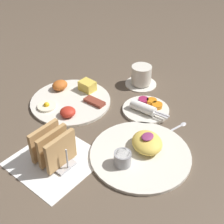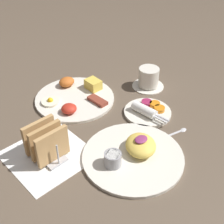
{
  "view_description": "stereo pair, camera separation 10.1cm",
  "coord_description": "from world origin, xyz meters",
  "px_view_note": "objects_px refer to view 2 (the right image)",
  "views": [
    {
      "loc": [
        -0.58,
        -0.47,
        0.64
      ],
      "look_at": [
        0.05,
        0.04,
        0.03
      ],
      "focal_mm": 50.0,
      "sensor_mm": 36.0,
      "label": 1
    },
    {
      "loc": [
        -0.51,
        -0.55,
        0.64
      ],
      "look_at": [
        0.05,
        0.04,
        0.03
      ],
      "focal_mm": 50.0,
      "sensor_mm": 36.0,
      "label": 2
    }
  ],
  "objects_px": {
    "plate_condiments": "(148,111)",
    "plate_foreground": "(133,154)",
    "coffee_cup": "(149,78)",
    "toast_rack": "(46,142)",
    "plate_breakfast": "(75,97)"
  },
  "relations": [
    {
      "from": "plate_condiments",
      "to": "coffee_cup",
      "type": "xyz_separation_m",
      "value": [
        0.13,
        0.11,
        0.02
      ]
    },
    {
      "from": "plate_breakfast",
      "to": "plate_foreground",
      "type": "relative_size",
      "value": 0.97
    },
    {
      "from": "plate_breakfast",
      "to": "plate_foreground",
      "type": "xyz_separation_m",
      "value": [
        -0.06,
        -0.35,
        0.0
      ]
    },
    {
      "from": "toast_rack",
      "to": "coffee_cup",
      "type": "distance_m",
      "value": 0.49
    },
    {
      "from": "plate_breakfast",
      "to": "plate_condiments",
      "type": "height_order",
      "value": "plate_breakfast"
    },
    {
      "from": "plate_condiments",
      "to": "plate_foreground",
      "type": "bearing_deg",
      "value": -149.39
    },
    {
      "from": "plate_foreground",
      "to": "coffee_cup",
      "type": "relative_size",
      "value": 2.42
    },
    {
      "from": "plate_breakfast",
      "to": "plate_condiments",
      "type": "xyz_separation_m",
      "value": [
        0.13,
        -0.24,
        0.0
      ]
    },
    {
      "from": "plate_breakfast",
      "to": "toast_rack",
      "type": "xyz_separation_m",
      "value": [
        -0.23,
        -0.17,
        0.04
      ]
    },
    {
      "from": "plate_foreground",
      "to": "coffee_cup",
      "type": "xyz_separation_m",
      "value": [
        0.32,
        0.22,
        0.02
      ]
    },
    {
      "from": "coffee_cup",
      "to": "plate_foreground",
      "type": "bearing_deg",
      "value": -144.71
    },
    {
      "from": "coffee_cup",
      "to": "plate_breakfast",
      "type": "bearing_deg",
      "value": 154.18
    },
    {
      "from": "plate_breakfast",
      "to": "toast_rack",
      "type": "bearing_deg",
      "value": -143.13
    },
    {
      "from": "plate_breakfast",
      "to": "toast_rack",
      "type": "distance_m",
      "value": 0.29
    },
    {
      "from": "plate_condiments",
      "to": "plate_foreground",
      "type": "xyz_separation_m",
      "value": [
        -0.19,
        -0.11,
        0.0
      ]
    }
  ]
}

